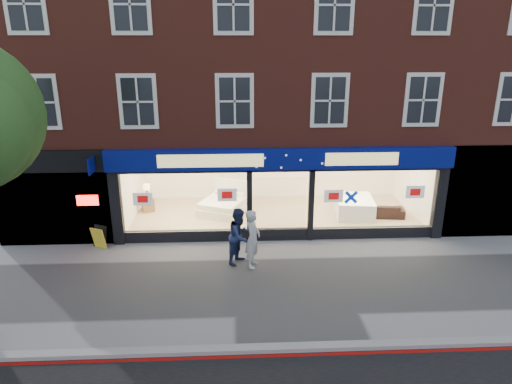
{
  "coord_description": "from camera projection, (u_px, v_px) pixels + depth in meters",
  "views": [
    {
      "loc": [
        -1.52,
        -11.45,
        6.62
      ],
      "look_at": [
        -0.86,
        2.5,
        1.95
      ],
      "focal_mm": 32.0,
      "sensor_mm": 36.0,
      "label": 1
    }
  ],
  "objects": [
    {
      "name": "kerb_line",
      "position": [
        307.0,
        355.0,
        10.07
      ],
      "size": [
        60.0,
        0.1,
        0.01
      ],
      "primitive_type": "cube",
      "color": "#8C0A07",
      "rests_on": "ground"
    },
    {
      "name": "bedside_table",
      "position": [
        148.0,
        204.0,
        18.22
      ],
      "size": [
        0.58,
        0.58,
        0.55
      ],
      "primitive_type": "cube",
      "rotation": [
        0.0,
        0.0,
        0.38
      ],
      "color": "brown",
      "rests_on": "showroom_floor"
    },
    {
      "name": "sofa",
      "position": [
        381.0,
        210.0,
        17.65
      ],
      "size": [
        1.79,
        0.87,
        0.5
      ],
      "primitive_type": "imported",
      "rotation": [
        0.0,
        0.0,
        3.02
      ],
      "color": "black",
      "rests_on": "showroom_floor"
    },
    {
      "name": "pedestrian_grey",
      "position": [
        253.0,
        239.0,
        13.77
      ],
      "size": [
        0.6,
        0.76,
        1.82
      ],
      "primitive_type": "imported",
      "rotation": [
        0.0,
        0.0,
        1.3
      ],
      "color": "#B3B6BB",
      "rests_on": "ground"
    },
    {
      "name": "ground",
      "position": [
        290.0,
        284.0,
        13.01
      ],
      "size": [
        120.0,
        120.0,
        0.0
      ],
      "primitive_type": "plane",
      "color": "gray",
      "rests_on": "ground"
    },
    {
      "name": "pedestrian_blue",
      "position": [
        240.0,
        236.0,
        14.03
      ],
      "size": [
        1.02,
        1.09,
        1.78
      ],
      "primitive_type": "imported",
      "rotation": [
        0.0,
        0.0,
        1.03
      ],
      "color": "#1C264E",
      "rests_on": "ground"
    },
    {
      "name": "kerb_stone",
      "position": [
        305.0,
        347.0,
        10.24
      ],
      "size": [
        60.0,
        0.25,
        0.12
      ],
      "primitive_type": "cube",
      "color": "gray",
      "rests_on": "ground"
    },
    {
      "name": "a_board",
      "position": [
        99.0,
        237.0,
        15.17
      ],
      "size": [
        0.58,
        0.49,
        0.76
      ],
      "primitive_type": "cube",
      "rotation": [
        0.0,
        0.0,
        -0.43
      ],
      "color": "yellow",
      "rests_on": "ground"
    },
    {
      "name": "mattress_stack",
      "position": [
        354.0,
        207.0,
        17.78
      ],
      "size": [
        1.57,
        1.89,
        0.69
      ],
      "rotation": [
        0.0,
        0.0,
        -0.11
      ],
      "color": "white",
      "rests_on": "showroom_floor"
    },
    {
      "name": "display_bed",
      "position": [
        225.0,
        204.0,
        18.14
      ],
      "size": [
        2.22,
        2.41,
        1.1
      ],
      "rotation": [
        0.0,
        0.0,
        -0.4
      ],
      "color": "white",
      "rests_on": "showroom_floor"
    },
    {
      "name": "showroom_floor",
      "position": [
        274.0,
        215.0,
        17.97
      ],
      "size": [
        11.0,
        4.5,
        0.1
      ],
      "primitive_type": "cube",
      "color": "tan",
      "rests_on": "ground"
    },
    {
      "name": "building",
      "position": [
        272.0,
        38.0,
        17.47
      ],
      "size": [
        19.0,
        8.26,
        10.3
      ],
      "color": "maroon",
      "rests_on": "ground"
    }
  ]
}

